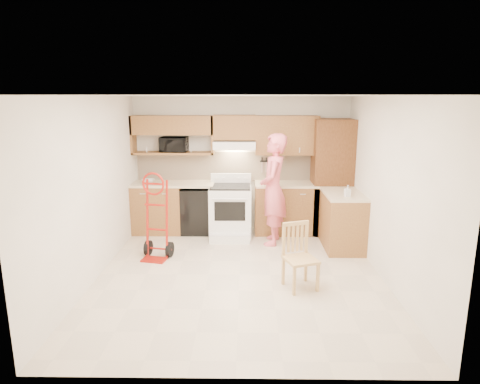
{
  "coord_description": "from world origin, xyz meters",
  "views": [
    {
      "loc": [
        0.08,
        -5.54,
        2.49
      ],
      "look_at": [
        0.0,
        0.5,
        1.1
      ],
      "focal_mm": 31.21,
      "sensor_mm": 36.0,
      "label": 1
    }
  ],
  "objects_px": {
    "microwave": "(174,145)",
    "hand_truck": "(155,221)",
    "person": "(273,190)",
    "dining_chair": "(301,257)",
    "range": "(230,207)"
  },
  "relations": [
    {
      "from": "hand_truck",
      "to": "dining_chair",
      "type": "height_order",
      "value": "hand_truck"
    },
    {
      "from": "person",
      "to": "dining_chair",
      "type": "bearing_deg",
      "value": 15.75
    },
    {
      "from": "range",
      "to": "hand_truck",
      "type": "xyz_separation_m",
      "value": [
        -1.13,
        -1.09,
        0.07
      ]
    },
    {
      "from": "dining_chair",
      "to": "hand_truck",
      "type": "bearing_deg",
      "value": 135.15
    },
    {
      "from": "microwave",
      "to": "range",
      "type": "xyz_separation_m",
      "value": [
        1.04,
        -0.39,
        -1.08
      ]
    },
    {
      "from": "microwave",
      "to": "hand_truck",
      "type": "height_order",
      "value": "microwave"
    },
    {
      "from": "range",
      "to": "dining_chair",
      "type": "xyz_separation_m",
      "value": [
        1.0,
        -2.1,
        -0.11
      ]
    },
    {
      "from": "microwave",
      "to": "person",
      "type": "bearing_deg",
      "value": -18.98
    },
    {
      "from": "range",
      "to": "person",
      "type": "bearing_deg",
      "value": -24.67
    },
    {
      "from": "microwave",
      "to": "person",
      "type": "height_order",
      "value": "person"
    },
    {
      "from": "microwave",
      "to": "person",
      "type": "distance_m",
      "value": 2.05
    },
    {
      "from": "microwave",
      "to": "person",
      "type": "relative_size",
      "value": 0.26
    },
    {
      "from": "range",
      "to": "person",
      "type": "xyz_separation_m",
      "value": [
        0.74,
        -0.34,
        0.4
      ]
    },
    {
      "from": "microwave",
      "to": "dining_chair",
      "type": "relative_size",
      "value": 0.57
    },
    {
      "from": "person",
      "to": "dining_chair",
      "type": "height_order",
      "value": "person"
    }
  ]
}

